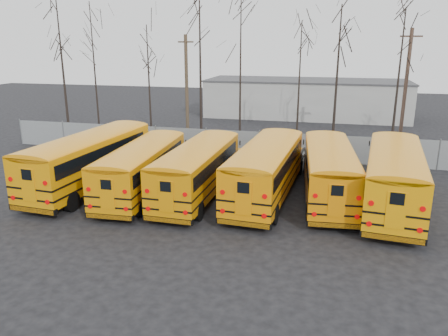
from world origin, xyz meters
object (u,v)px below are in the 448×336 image
(utility_pole_left, at_px, (187,89))
(utility_pole_right, at_px, (405,88))
(bus_d, at_px, (267,166))
(bus_e, at_px, (329,168))
(bus_a, at_px, (92,156))
(bus_b, at_px, (143,164))
(bus_c, at_px, (199,166))
(bus_f, at_px, (394,173))

(utility_pole_left, relative_size, utility_pole_right, 0.95)
(bus_d, relative_size, bus_e, 1.03)
(bus_a, distance_m, utility_pole_right, 24.19)
(bus_b, relative_size, bus_c, 0.98)
(bus_a, relative_size, bus_e, 1.08)
(utility_pole_left, height_order, utility_pole_right, utility_pole_right)
(bus_b, xyz_separation_m, utility_pole_right, (15.40, 15.33, 3.05))
(bus_e, bearing_deg, utility_pole_right, 63.81)
(bus_f, xyz_separation_m, utility_pole_right, (2.20, 14.27, 2.89))
(bus_e, bearing_deg, bus_f, -14.59)
(bus_a, distance_m, bus_f, 16.58)
(bus_e, relative_size, utility_pole_right, 1.17)
(bus_e, distance_m, bus_f, 3.26)
(bus_c, distance_m, bus_f, 10.12)
(bus_e, relative_size, utility_pole_left, 1.23)
(bus_f, bearing_deg, bus_e, 175.92)
(bus_c, height_order, bus_d, bus_d)
(bus_d, height_order, bus_e, bus_d)
(bus_c, bearing_deg, utility_pole_left, 112.45)
(bus_a, relative_size, bus_d, 1.05)
(bus_a, bearing_deg, bus_f, 6.45)
(bus_e, distance_m, utility_pole_right, 15.04)
(bus_b, bearing_deg, utility_pole_right, 42.00)
(bus_b, relative_size, bus_f, 0.91)
(bus_f, distance_m, utility_pole_right, 14.73)
(bus_c, bearing_deg, bus_f, 5.25)
(bus_c, relative_size, bus_d, 0.95)
(bus_b, relative_size, utility_pole_right, 1.13)
(utility_pole_left, bearing_deg, bus_e, -20.72)
(bus_b, height_order, utility_pole_right, utility_pole_right)
(bus_c, relative_size, bus_e, 0.98)
(bus_b, distance_m, bus_f, 13.25)
(bus_c, xyz_separation_m, bus_d, (3.63, 0.61, 0.08))
(bus_e, height_order, bus_f, bus_f)
(bus_a, relative_size, bus_b, 1.12)
(bus_d, height_order, bus_f, bus_f)
(bus_b, height_order, bus_c, bus_c)
(bus_a, bearing_deg, utility_pole_left, 86.48)
(bus_e, relative_size, bus_f, 0.94)
(bus_f, xyz_separation_m, utility_pole_left, (-14.93, 11.77, 2.66))
(bus_b, xyz_separation_m, bus_d, (6.74, 0.97, 0.12))
(bus_b, bearing_deg, bus_f, 1.71)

